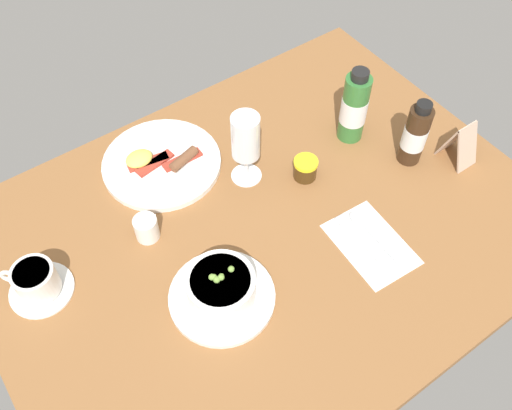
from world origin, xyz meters
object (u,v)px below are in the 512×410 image
porridge_bowl (221,290)px  sauce_bottle_brown (415,135)px  creamer_jug (147,228)px  sauce_bottle_green (354,108)px  breakfast_plate (161,163)px  jam_jar (305,169)px  wine_glass (246,140)px  cutlery_setting (370,242)px  menu_card (461,143)px  coffee_cup (36,282)px

porridge_bowl → sauce_bottle_brown: sauce_bottle_brown is taller
creamer_jug → sauce_bottle_green: 51.43cm
porridge_bowl → sauce_bottle_brown: 53.14cm
sauce_bottle_brown → breakfast_plate: size_ratio=0.63×
breakfast_plate → jam_jar: bearing=-40.6°
sauce_bottle_green → breakfast_plate: sauce_bottle_green is taller
wine_glass → sauce_bottle_brown: (32.18, -16.49, -3.83)cm
wine_glass → sauce_bottle_green: size_ratio=0.93×
wine_glass → sauce_bottle_green: 26.60cm
cutlery_setting → creamer_jug: bearing=142.6°
cutlery_setting → sauce_bottle_brown: sauce_bottle_brown is taller
sauce_bottle_brown → creamer_jug: bearing=165.3°
cutlery_setting → jam_jar: jam_jar is taller
porridge_bowl → cutlery_setting: (30.66, -6.50, -3.14)cm
menu_card → wine_glass: bearing=151.0°
wine_glass → sauce_bottle_green: sauce_bottle_green is taller
coffee_cup → porridge_bowl: bearing=-38.1°
cutlery_setting → sauce_bottle_brown: 26.02cm
creamer_jug → cutlery_setting: bearing=-37.4°
porridge_bowl → sauce_bottle_green: (46.75, 18.25, 5.08)cm
creamer_jug → sauce_bottle_brown: sauce_bottle_brown is taller
coffee_cup → menu_card: menu_card is taller
creamer_jug → breakfast_plate: (11.25, 14.70, -1.79)cm
porridge_bowl → coffee_cup: (-26.65, 20.89, -0.14)cm
sauce_bottle_brown → breakfast_plate: bearing=147.1°
cutlery_setting → sauce_bottle_brown: size_ratio=1.14×
wine_glass → sauce_bottle_green: (26.22, -3.56, -2.74)cm
creamer_jug → sauce_bottle_brown: size_ratio=0.36×
porridge_bowl → wine_glass: wine_glass is taller
jam_jar → sauce_bottle_brown: (21.93, -9.14, 4.94)cm
wine_glass → cutlery_setting: bearing=-70.3°
porridge_bowl → coffee_cup: bearing=141.9°
porridge_bowl → sauce_bottle_green: sauce_bottle_green is taller
sauce_bottle_brown → sauce_bottle_green: sauce_bottle_green is taller
menu_card → cutlery_setting: bearing=-169.3°
cutlery_setting → jam_jar: bearing=89.7°
sauce_bottle_brown → wine_glass: bearing=152.9°
menu_card → sauce_bottle_brown: bearing=144.3°
wine_glass → creamer_jug: bearing=-176.4°
coffee_cup → breakfast_plate: size_ratio=0.46×
jam_jar → breakfast_plate: 31.48cm
sauce_bottle_brown → sauce_bottle_green: (-5.97, 12.92, 1.10)cm
wine_glass → jam_jar: 15.36cm
jam_jar → sauce_bottle_green: 17.48cm
wine_glass → jam_jar: bearing=-35.6°
porridge_bowl → cutlery_setting: size_ratio=1.06×
porridge_bowl → menu_card: 61.18cm
porridge_bowl → breakfast_plate: bearing=78.8°
jam_jar → sauce_bottle_green: bearing=13.3°
jam_jar → porridge_bowl: bearing=-154.8°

